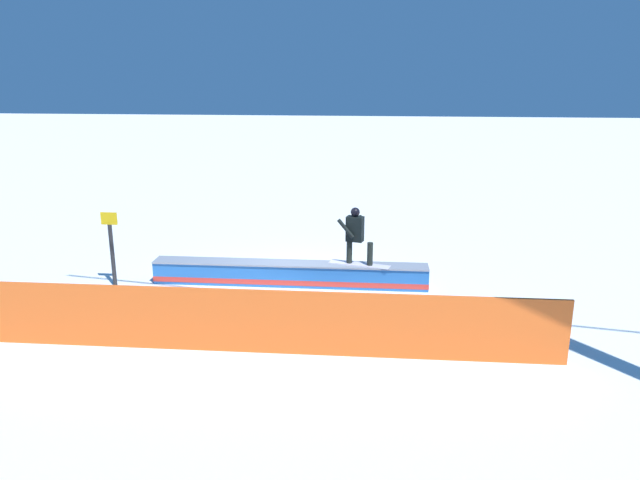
# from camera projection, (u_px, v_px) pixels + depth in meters

# --- Properties ---
(ground_plane) EXTENTS (120.00, 120.00, 0.00)m
(ground_plane) POSITION_uv_depth(u_px,v_px,m) (290.00, 285.00, 14.95)
(ground_plane) COLOR white
(grind_box) EXTENTS (6.79, 0.66, 0.58)m
(grind_box) POSITION_uv_depth(u_px,v_px,m) (290.00, 275.00, 14.88)
(grind_box) COLOR blue
(grind_box) RESTS_ON ground_plane
(snowboarder) EXTENTS (1.52, 0.66, 1.41)m
(snowboarder) POSITION_uv_depth(u_px,v_px,m) (356.00, 234.00, 14.47)
(snowboarder) COLOR silver
(snowboarder) RESTS_ON grind_box
(safety_fence) EXTENTS (11.23, 0.22, 1.25)m
(safety_fence) POSITION_uv_depth(u_px,v_px,m) (259.00, 322.00, 11.18)
(safety_fence) COLOR orange
(safety_fence) RESTS_ON ground_plane
(trail_marker) EXTENTS (0.40, 0.10, 1.86)m
(trail_marker) POSITION_uv_depth(u_px,v_px,m) (112.00, 247.00, 14.62)
(trail_marker) COLOR #262628
(trail_marker) RESTS_ON ground_plane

